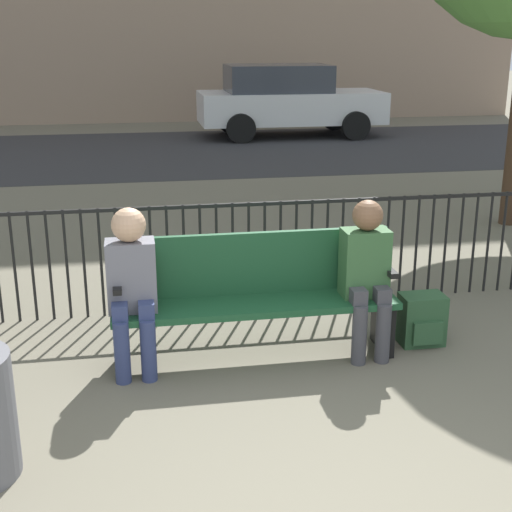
# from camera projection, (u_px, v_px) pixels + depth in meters

# --- Properties ---
(park_bench) EXTENTS (2.09, 0.45, 0.92)m
(park_bench) POSITION_uv_depth(u_px,v_px,m) (254.00, 291.00, 5.26)
(park_bench) COLOR #194728
(park_bench) RESTS_ON ground
(seated_person_0) EXTENTS (0.34, 0.39, 1.20)m
(seated_person_0) POSITION_uv_depth(u_px,v_px,m) (132.00, 281.00, 4.94)
(seated_person_0) COLOR navy
(seated_person_0) RESTS_ON ground
(seated_person_1) EXTENTS (0.34, 0.39, 1.18)m
(seated_person_1) POSITION_uv_depth(u_px,v_px,m) (366.00, 269.00, 5.22)
(seated_person_1) COLOR #3D3D42
(seated_person_1) RESTS_ON ground
(backpack) EXTENTS (0.34, 0.27, 0.40)m
(backpack) POSITION_uv_depth(u_px,v_px,m) (422.00, 320.00, 5.53)
(backpack) COLOR #284C2D
(backpack) RESTS_ON ground
(fence_railing) EXTENTS (9.01, 0.03, 0.95)m
(fence_railing) POSITION_uv_depth(u_px,v_px,m) (233.00, 247.00, 6.15)
(fence_railing) COLOR black
(fence_railing) RESTS_ON ground
(street_surface) EXTENTS (24.00, 6.00, 0.01)m
(street_surface) POSITION_uv_depth(u_px,v_px,m) (173.00, 152.00, 14.47)
(street_surface) COLOR #2B2B2D
(street_surface) RESTS_ON ground
(parked_car_0) EXTENTS (4.20, 1.94, 1.62)m
(parked_car_0) POSITION_uv_depth(u_px,v_px,m) (287.00, 99.00, 16.36)
(parked_car_0) COLOR silver
(parked_car_0) RESTS_ON ground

